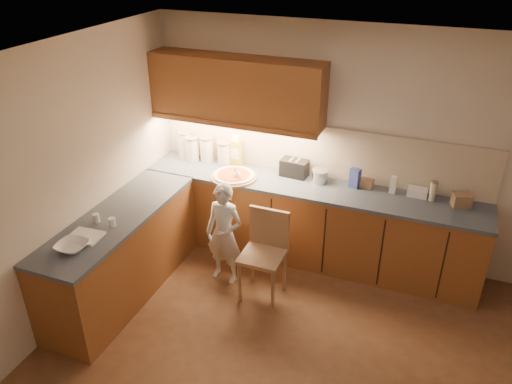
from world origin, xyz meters
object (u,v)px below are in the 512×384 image
child (224,234)px  wooden_chair (265,248)px  pizza_on_board (234,176)px  toaster (294,168)px  oil_jug (236,152)px

child → wooden_chair: 0.48m
child → wooden_chair: bearing=-1.7°
pizza_on_board → child: (0.14, -0.59, -0.38)m
child → wooden_chair: size_ratio=1.22×
toaster → child: bearing=-113.4°
pizza_on_board → toaster: size_ratio=1.67×
pizza_on_board → toaster: bearing=26.1°
pizza_on_board → oil_jug: oil_jug is taller
pizza_on_board → toaster: (0.61, 0.30, 0.07)m
child → oil_jug: (-0.25, 0.92, 0.52)m
wooden_chair → pizza_on_board: bearing=133.7°
toaster → pizza_on_board: bearing=-149.7°
child → oil_jug: 1.09m
oil_jug → pizza_on_board: bearing=-71.2°
child → wooden_chair: child is taller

